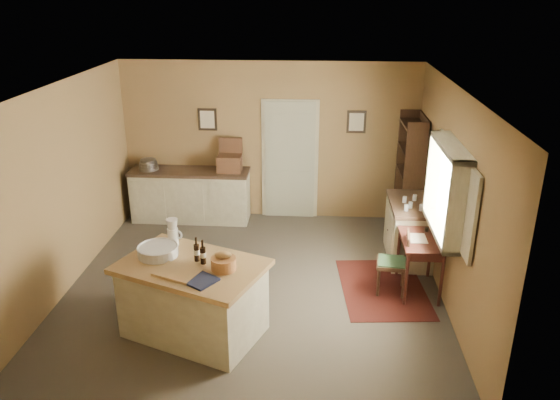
{
  "coord_description": "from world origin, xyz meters",
  "views": [
    {
      "loc": [
        0.81,
        -6.46,
        3.86
      ],
      "look_at": [
        0.33,
        0.32,
        1.15
      ],
      "focal_mm": 35.0,
      "sensor_mm": 36.0,
      "label": 1
    }
  ],
  "objects_px": {
    "right_cabinet": "(409,230)",
    "writing_desk": "(421,245)",
    "work_island": "(193,297)",
    "desk_chair": "(392,263)",
    "shelving_unit": "(412,175)",
    "sideboard": "(191,193)"
  },
  "relations": [
    {
      "from": "writing_desk",
      "to": "shelving_unit",
      "type": "distance_m",
      "value": 1.95
    },
    {
      "from": "writing_desk",
      "to": "right_cabinet",
      "type": "relative_size",
      "value": 0.77
    },
    {
      "from": "work_island",
      "to": "shelving_unit",
      "type": "bearing_deg",
      "value": 68.08
    },
    {
      "from": "right_cabinet",
      "to": "shelving_unit",
      "type": "distance_m",
      "value": 1.13
    },
    {
      "from": "work_island",
      "to": "desk_chair",
      "type": "relative_size",
      "value": 2.22
    },
    {
      "from": "sideboard",
      "to": "desk_chair",
      "type": "distance_m",
      "value": 3.87
    },
    {
      "from": "writing_desk",
      "to": "desk_chair",
      "type": "height_order",
      "value": "desk_chair"
    },
    {
      "from": "work_island",
      "to": "writing_desk",
      "type": "xyz_separation_m",
      "value": [
        2.78,
        1.16,
        0.18
      ]
    },
    {
      "from": "sideboard",
      "to": "right_cabinet",
      "type": "bearing_deg",
      "value": -18.94
    },
    {
      "from": "right_cabinet",
      "to": "shelving_unit",
      "type": "relative_size",
      "value": 0.56
    },
    {
      "from": "writing_desk",
      "to": "shelving_unit",
      "type": "height_order",
      "value": "shelving_unit"
    },
    {
      "from": "work_island",
      "to": "sideboard",
      "type": "distance_m",
      "value": 3.38
    },
    {
      "from": "writing_desk",
      "to": "desk_chair",
      "type": "relative_size",
      "value": 1.0
    },
    {
      "from": "work_island",
      "to": "desk_chair",
      "type": "height_order",
      "value": "work_island"
    },
    {
      "from": "right_cabinet",
      "to": "writing_desk",
      "type": "bearing_deg",
      "value": -89.99
    },
    {
      "from": "shelving_unit",
      "to": "right_cabinet",
      "type": "bearing_deg",
      "value": -98.67
    },
    {
      "from": "sideboard",
      "to": "desk_chair",
      "type": "xyz_separation_m",
      "value": [
        3.18,
        -2.2,
        -0.06
      ]
    },
    {
      "from": "work_island",
      "to": "right_cabinet",
      "type": "bearing_deg",
      "value": 58.53
    },
    {
      "from": "writing_desk",
      "to": "right_cabinet",
      "type": "height_order",
      "value": "right_cabinet"
    },
    {
      "from": "work_island",
      "to": "right_cabinet",
      "type": "xyz_separation_m",
      "value": [
        2.78,
        2.08,
        -0.02
      ]
    },
    {
      "from": "work_island",
      "to": "shelving_unit",
      "type": "xyz_separation_m",
      "value": [
        2.93,
        3.08,
        0.49
      ]
    },
    {
      "from": "sideboard",
      "to": "writing_desk",
      "type": "distance_m",
      "value": 4.14
    }
  ]
}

